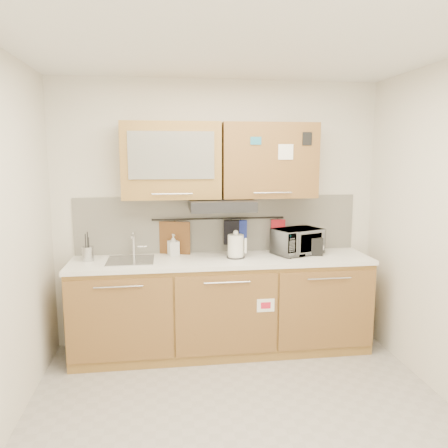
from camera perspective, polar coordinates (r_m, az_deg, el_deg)
name	(u,v)px	position (r m, az deg, el deg)	size (l,w,h in m)	color
floor	(245,424)	(3.40, 2.70, -24.60)	(3.20, 3.20, 0.00)	#9E9993
ceiling	(248,37)	(2.92, 3.11, 23.18)	(3.20, 3.20, 0.00)	white
wall_back	(218,214)	(4.36, -0.76, 1.32)	(3.20, 3.20, 0.00)	silver
base_cabinet	(222,310)	(4.28, -0.22, -11.20)	(2.80, 0.64, 0.88)	olive
countertop	(222,260)	(4.13, -0.22, -4.76)	(2.82, 0.62, 0.04)	white
backsplash	(218,224)	(4.36, -0.74, 0.00)	(2.80, 0.02, 0.56)	silver
upper_cabinets	(220,161)	(4.14, -0.54, 8.29)	(1.82, 0.37, 0.70)	olive
range_hood	(221,205)	(4.10, -0.33, 2.52)	(0.60, 0.46, 0.10)	black
sink	(131,260)	(4.12, -12.08, -4.65)	(0.42, 0.40, 0.26)	silver
utensil_rail	(219,219)	(4.31, -0.67, 0.71)	(0.02, 0.02, 1.30)	black
utensil_crock	(88,253)	(4.20, -17.35, -3.68)	(0.14, 0.14, 0.27)	#B3B4B8
kettle	(236,247)	(4.12, 1.55, -3.00)	(0.20, 0.19, 0.27)	white
toaster	(310,246)	(4.34, 11.17, -2.80)	(0.25, 0.17, 0.17)	black
microwave	(297,241)	(4.34, 9.56, -2.25)	(0.45, 0.31, 0.25)	#999999
soap_bottle	(173,245)	(4.24, -6.63, -2.72)	(0.09, 0.10, 0.21)	#999999
cutting_board	(175,241)	(4.30, -6.44, -2.19)	(0.31, 0.02, 0.38)	brown
oven_mitt	(241,230)	(4.35, 2.22, -0.81)	(0.12, 0.03, 0.20)	navy
dark_pouch	(231,232)	(4.34, 0.98, -1.11)	(0.15, 0.04, 0.24)	black
pot_holder	(278,228)	(4.43, 7.07, -0.54)	(0.14, 0.02, 0.17)	#A81620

